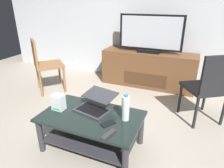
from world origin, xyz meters
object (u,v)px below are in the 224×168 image
(dining_chair, at_px, (209,86))
(router_box, at_px, (58,102))
(cell_phone, at_px, (108,123))
(tv_remote, at_px, (108,134))
(water_bottle_near, at_px, (126,108))
(laptop, at_px, (95,104))
(coffee_table, at_px, (92,126))
(television, at_px, (150,35))
(side_chair, at_px, (44,63))
(media_cabinet, at_px, (148,69))

(dining_chair, xyz_separation_m, router_box, (-1.46, -1.00, -0.04))
(dining_chair, relative_size, cell_phone, 6.55)
(dining_chair, xyz_separation_m, tv_remote, (-0.80, -1.21, -0.11))
(water_bottle_near, height_order, cell_phone, water_bottle_near)
(laptop, bearing_deg, cell_phone, -40.77)
(dining_chair, relative_size, laptop, 2.09)
(dining_chair, distance_m, laptop, 1.40)
(coffee_table, distance_m, water_bottle_near, 0.43)
(coffee_table, height_order, television, television)
(tv_remote, bearing_deg, router_box, 177.54)
(router_box, xyz_separation_m, tv_remote, (0.66, -0.20, -0.07))
(coffee_table, distance_m, side_chair, 1.71)
(coffee_table, relative_size, dining_chair, 1.10)
(tv_remote, bearing_deg, side_chair, 159.32)
(side_chair, xyz_separation_m, water_bottle_near, (1.74, -0.90, 0.01))
(coffee_table, xyz_separation_m, tv_remote, (0.29, -0.23, 0.13))
(side_chair, height_order, laptop, side_chair)
(cell_phone, xyz_separation_m, tv_remote, (0.07, -0.15, 0.01))
(dining_chair, height_order, tv_remote, dining_chair)
(coffee_table, xyz_separation_m, side_chair, (-1.40, 0.96, 0.24))
(router_box, bearing_deg, laptop, 23.78)
(laptop, bearing_deg, media_cabinet, 84.82)
(media_cabinet, distance_m, side_chair, 1.81)
(media_cabinet, xyz_separation_m, television, (-0.00, -0.02, 0.61))
(side_chair, relative_size, laptop, 2.02)
(media_cabinet, distance_m, water_bottle_near, 1.85)
(television, height_order, water_bottle_near, television)
(side_chair, distance_m, router_box, 1.42)
(laptop, height_order, router_box, router_box)
(television, height_order, laptop, television)
(dining_chair, bearing_deg, side_chair, -179.64)
(media_cabinet, bearing_deg, side_chair, -148.96)
(water_bottle_near, bearing_deg, television, 96.38)
(coffee_table, height_order, router_box, router_box)
(dining_chair, relative_size, tv_remote, 5.73)
(water_bottle_near, xyz_separation_m, cell_phone, (-0.12, -0.14, -0.12))
(cell_phone, bearing_deg, media_cabinet, 124.43)
(tv_remote, bearing_deg, water_bottle_near, 94.69)
(television, distance_m, side_chair, 1.83)
(media_cabinet, bearing_deg, tv_remote, -85.91)
(side_chair, bearing_deg, router_box, -43.95)
(coffee_table, relative_size, laptop, 2.31)
(water_bottle_near, bearing_deg, coffee_table, -169.36)
(coffee_table, xyz_separation_m, water_bottle_near, (0.34, 0.06, 0.25))
(cell_phone, bearing_deg, water_bottle_near, 80.07)
(media_cabinet, xyz_separation_m, dining_chair, (0.95, -0.91, 0.20))
(water_bottle_near, bearing_deg, router_box, -172.93)
(water_bottle_near, bearing_deg, dining_chair, 50.75)
(coffee_table, distance_m, laptop, 0.23)
(side_chair, height_order, tv_remote, side_chair)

